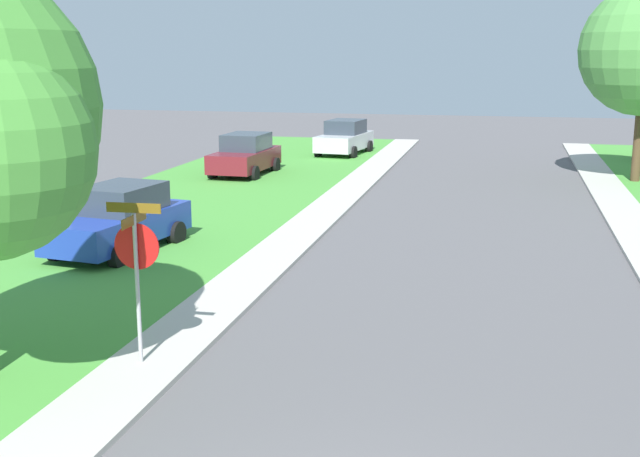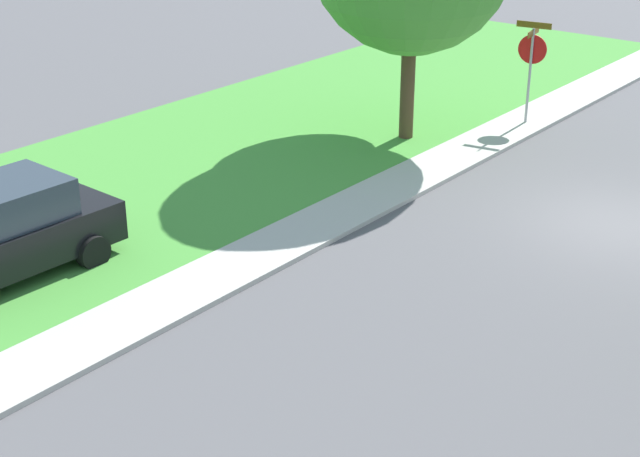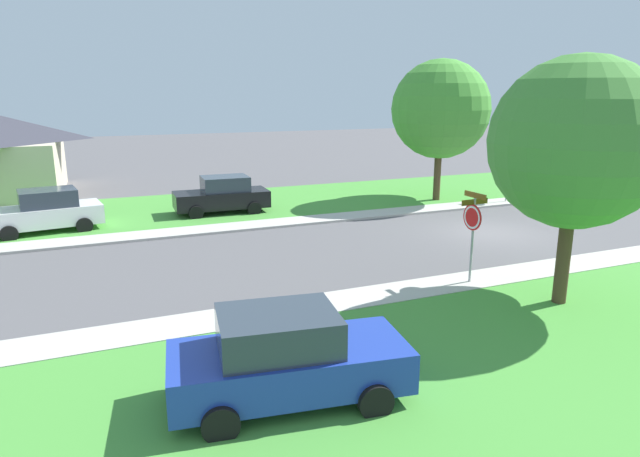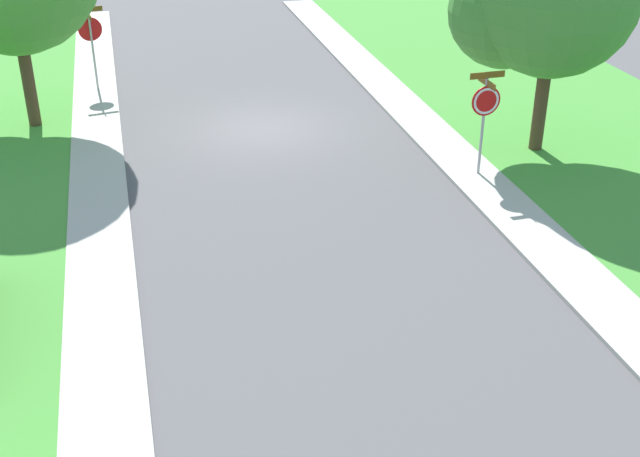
{
  "view_description": "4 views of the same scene",
  "coord_description": "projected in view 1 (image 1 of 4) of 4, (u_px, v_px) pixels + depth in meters",
  "views": [
    {
      "loc": [
        0.89,
        -6.86,
        5.12
      ],
      "look_at": [
        -2.9,
        9.59,
        1.4
      ],
      "focal_mm": 45.28,
      "sensor_mm": 36.0,
      "label": 1
    },
    {
      "loc": [
        -6.32,
        17.64,
        7.76
      ],
      "look_at": [
        2.66,
        6.42,
        1.4
      ],
      "focal_mm": 53.36,
      "sensor_mm": 36.0,
      "label": 2
    },
    {
      "loc": [
        -17.32,
        14.74,
        5.54
      ],
      "look_at": [
        -1.93,
        8.29,
        1.4
      ],
      "focal_mm": 30.85,
      "sensor_mm": 36.0,
      "label": 3
    },
    {
      "loc": [
        3.87,
        22.52,
        8.7
      ],
      "look_at": [
        0.49,
        9.09,
        1.4
      ],
      "focal_mm": 46.23,
      "sensor_mm": 36.0,
      "label": 4
    }
  ],
  "objects": [
    {
      "name": "car_blue_kerbside_mid",
      "position": [
        120.0,
        220.0,
        20.77
      ],
      "size": [
        2.48,
        4.51,
        1.76
      ],
      "color": "#1E389E",
      "rests_on": "ground"
    },
    {
      "name": "lawn_west",
      "position": [
        101.0,
        248.0,
        21.3
      ],
      "size": [
        8.0,
        56.0,
        0.08
      ],
      "primitive_type": "cube",
      "color": "#479338",
      "rests_on": "ground"
    },
    {
      "name": "car_maroon_far_down_street",
      "position": [
        245.0,
        155.0,
        33.66
      ],
      "size": [
        2.18,
        4.37,
        1.76
      ],
      "color": "maroon",
      "rests_on": "ground"
    },
    {
      "name": "sidewalk_west",
      "position": [
        272.0,
        257.0,
        20.26
      ],
      "size": [
        1.4,
        56.0,
        0.1
      ],
      "primitive_type": "cube",
      "color": "#B7B2A8",
      "rests_on": "ground"
    },
    {
      "name": "car_silver_near_corner",
      "position": [
        345.0,
        138.0,
        40.38
      ],
      "size": [
        2.43,
        4.49,
        1.76
      ],
      "color": "silver",
      "rests_on": "ground"
    },
    {
      "name": "stop_sign_far_corner",
      "position": [
        137.0,
        256.0,
        12.97
      ],
      "size": [
        0.92,
        0.92,
        2.77
      ],
      "color": "#9E9EA3",
      "rests_on": "ground"
    }
  ]
}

